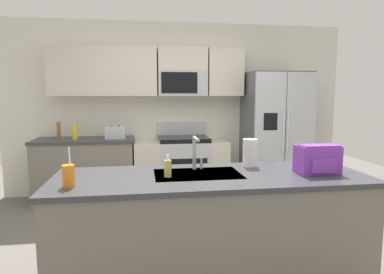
{
  "coord_description": "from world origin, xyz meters",
  "views": [
    {
      "loc": [
        -0.56,
        -3.09,
        1.53
      ],
      "look_at": [
        -0.01,
        0.6,
        1.05
      ],
      "focal_mm": 31.55,
      "sensor_mm": 36.0,
      "label": 1
    }
  ],
  "objects_px": {
    "range_oven": "(181,167)",
    "refrigerator": "(275,134)",
    "pepper_mill": "(59,131)",
    "drink_cup_orange": "(69,176)",
    "soap_dispenser": "(168,168)",
    "paper_towel_roll": "(250,153)",
    "sink_faucet": "(196,150)",
    "toaster": "(115,132)",
    "bottle_yellow": "(75,132)",
    "backpack": "(318,159)"
  },
  "relations": [
    {
      "from": "range_oven",
      "to": "refrigerator",
      "type": "relative_size",
      "value": 0.74
    },
    {
      "from": "range_oven",
      "to": "refrigerator",
      "type": "height_order",
      "value": "refrigerator"
    },
    {
      "from": "soap_dispenser",
      "to": "paper_towel_roll",
      "type": "distance_m",
      "value": 0.79
    },
    {
      "from": "sink_faucet",
      "to": "backpack",
      "type": "distance_m",
      "value": 0.98
    },
    {
      "from": "bottle_yellow",
      "to": "drink_cup_orange",
      "type": "xyz_separation_m",
      "value": [
        0.43,
        -2.53,
        -0.02
      ]
    },
    {
      "from": "drink_cup_orange",
      "to": "soap_dispenser",
      "type": "xyz_separation_m",
      "value": [
        0.69,
        0.18,
        -0.01
      ]
    },
    {
      "from": "refrigerator",
      "to": "bottle_yellow",
      "type": "height_order",
      "value": "refrigerator"
    },
    {
      "from": "bottle_yellow",
      "to": "sink_faucet",
      "type": "height_order",
      "value": "sink_faucet"
    },
    {
      "from": "sink_faucet",
      "to": "paper_towel_roll",
      "type": "xyz_separation_m",
      "value": [
        0.49,
        0.07,
        -0.05
      ]
    },
    {
      "from": "refrigerator",
      "to": "toaster",
      "type": "xyz_separation_m",
      "value": [
        -2.37,
        0.02,
        0.07
      ]
    },
    {
      "from": "toaster",
      "to": "bottle_yellow",
      "type": "xyz_separation_m",
      "value": [
        -0.56,
        0.02,
        0.01
      ]
    },
    {
      "from": "pepper_mill",
      "to": "bottle_yellow",
      "type": "height_order",
      "value": "pepper_mill"
    },
    {
      "from": "pepper_mill",
      "to": "soap_dispenser",
      "type": "distance_m",
      "value": 2.74
    },
    {
      "from": "toaster",
      "to": "drink_cup_orange",
      "type": "height_order",
      "value": "drink_cup_orange"
    },
    {
      "from": "soap_dispenser",
      "to": "backpack",
      "type": "height_order",
      "value": "backpack"
    },
    {
      "from": "range_oven",
      "to": "pepper_mill",
      "type": "bearing_deg",
      "value": -179.92
    },
    {
      "from": "toaster",
      "to": "soap_dispenser",
      "type": "bearing_deg",
      "value": -76.48
    },
    {
      "from": "sink_faucet",
      "to": "backpack",
      "type": "bearing_deg",
      "value": -15.35
    },
    {
      "from": "soap_dispenser",
      "to": "backpack",
      "type": "relative_size",
      "value": 0.53
    },
    {
      "from": "refrigerator",
      "to": "sink_faucet",
      "type": "height_order",
      "value": "refrigerator"
    },
    {
      "from": "range_oven",
      "to": "bottle_yellow",
      "type": "height_order",
      "value": "same"
    },
    {
      "from": "pepper_mill",
      "to": "sink_faucet",
      "type": "relative_size",
      "value": 0.86
    },
    {
      "from": "pepper_mill",
      "to": "drink_cup_orange",
      "type": "distance_m",
      "value": 2.65
    },
    {
      "from": "toaster",
      "to": "bottle_yellow",
      "type": "bearing_deg",
      "value": 178.26
    },
    {
      "from": "refrigerator",
      "to": "drink_cup_orange",
      "type": "bearing_deg",
      "value": -134.94
    },
    {
      "from": "bottle_yellow",
      "to": "backpack",
      "type": "distance_m",
      "value": 3.33
    },
    {
      "from": "bottle_yellow",
      "to": "paper_towel_roll",
      "type": "xyz_separation_m",
      "value": [
        1.85,
        -2.08,
        0.02
      ]
    },
    {
      "from": "range_oven",
      "to": "soap_dispenser",
      "type": "bearing_deg",
      "value": -99.0
    },
    {
      "from": "sink_faucet",
      "to": "soap_dispenser",
      "type": "height_order",
      "value": "sink_faucet"
    },
    {
      "from": "backpack",
      "to": "paper_towel_roll",
      "type": "bearing_deg",
      "value": 144.38
    },
    {
      "from": "refrigerator",
      "to": "paper_towel_roll",
      "type": "distance_m",
      "value": 2.31
    },
    {
      "from": "soap_dispenser",
      "to": "paper_towel_roll",
      "type": "relative_size",
      "value": 0.71
    },
    {
      "from": "pepper_mill",
      "to": "paper_towel_roll",
      "type": "xyz_separation_m",
      "value": [
        2.07,
        -2.11,
        -0.0
      ]
    },
    {
      "from": "range_oven",
      "to": "paper_towel_roll",
      "type": "distance_m",
      "value": 2.22
    },
    {
      "from": "drink_cup_orange",
      "to": "bottle_yellow",
      "type": "bearing_deg",
      "value": 99.68
    },
    {
      "from": "refrigerator",
      "to": "toaster",
      "type": "bearing_deg",
      "value": 179.53
    },
    {
      "from": "sink_faucet",
      "to": "drink_cup_orange",
      "type": "distance_m",
      "value": 1.01
    },
    {
      "from": "soap_dispenser",
      "to": "paper_towel_roll",
      "type": "xyz_separation_m",
      "value": [
        0.74,
        0.28,
        0.05
      ]
    },
    {
      "from": "drink_cup_orange",
      "to": "soap_dispenser",
      "type": "distance_m",
      "value": 0.71
    },
    {
      "from": "toaster",
      "to": "pepper_mill",
      "type": "relative_size",
      "value": 1.15
    },
    {
      "from": "bottle_yellow",
      "to": "backpack",
      "type": "xyz_separation_m",
      "value": [
        2.31,
        -2.41,
        0.02
      ]
    },
    {
      "from": "bottle_yellow",
      "to": "soap_dispenser",
      "type": "distance_m",
      "value": 2.61
    },
    {
      "from": "drink_cup_orange",
      "to": "sink_faucet",
      "type": "bearing_deg",
      "value": 22.48
    },
    {
      "from": "range_oven",
      "to": "bottle_yellow",
      "type": "distance_m",
      "value": 1.6
    },
    {
      "from": "toaster",
      "to": "backpack",
      "type": "height_order",
      "value": "backpack"
    },
    {
      "from": "refrigerator",
      "to": "backpack",
      "type": "distance_m",
      "value": 2.45
    },
    {
      "from": "soap_dispenser",
      "to": "backpack",
      "type": "bearing_deg",
      "value": -2.34
    },
    {
      "from": "soap_dispenser",
      "to": "refrigerator",
      "type": "bearing_deg",
      "value": 52.11
    },
    {
      "from": "toaster",
      "to": "drink_cup_orange",
      "type": "distance_m",
      "value": 2.52
    },
    {
      "from": "pepper_mill",
      "to": "soap_dispenser",
      "type": "relative_size",
      "value": 1.43
    }
  ]
}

